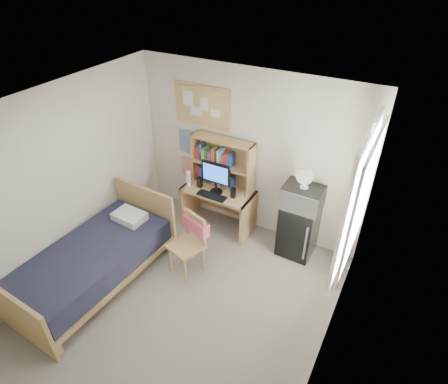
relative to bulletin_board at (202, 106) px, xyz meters
The scene contains 25 objects.
floor 2.95m from the bulletin_board, 69.48° to the right, with size 3.60×4.20×0.02m, color gray.
ceiling 2.33m from the bulletin_board, 69.48° to the right, with size 3.60×4.20×0.02m, color silver.
wall_back 1.00m from the bulletin_board, ahead, with size 3.60×0.04×2.60m, color silver.
wall_left 2.40m from the bulletin_board, 116.08° to the right, with size 0.04×4.20×2.60m, color silver.
wall_right 3.37m from the bulletin_board, 38.93° to the right, with size 0.04×4.20×2.60m, color silver.
window_unit 2.70m from the bulletin_board, 19.26° to the right, with size 0.10×1.40×1.70m, color white.
curtain_left 2.83m from the bulletin_board, 27.19° to the right, with size 0.04×0.55×1.70m, color silver.
curtain_right 2.57m from the bulletin_board, 10.96° to the right, with size 0.04×0.55×1.70m, color silver.
bulletin_board is the anchor object (origin of this frame).
poster_wave 0.74m from the bulletin_board, behind, with size 0.30×0.01×0.42m, color navy.
poster_japan 1.18m from the bulletin_board, behind, with size 0.28×0.01×0.36m, color #E84629.
desk 1.65m from the bulletin_board, 34.33° to the right, with size 1.13×0.56×0.71m, color tan.
desk_chair 2.09m from the bulletin_board, 69.35° to the right, with size 0.46×0.46×0.92m, color tan.
mini_fridge 2.32m from the bulletin_board, ahead, with size 0.50×0.50×0.85m, color black.
bed 2.75m from the bulletin_board, 102.20° to the right, with size 1.06×2.13×0.58m, color black.
hutch 0.92m from the bulletin_board, 17.96° to the right, with size 1.00×0.26×0.82m, color tan.
monitor 1.10m from the bulletin_board, 39.58° to the right, with size 0.48×0.04×0.51m, color black.
keyboard 1.36m from the bulletin_board, 49.33° to the right, with size 0.47×0.15×0.02m, color black.
speaker_left 1.18m from the bulletin_board, 70.97° to the right, with size 0.07×0.07×0.17m, color black.
speaker_right 1.39m from the bulletin_board, 25.85° to the right, with size 0.07×0.07×0.16m, color black.
water_bottle 1.16m from the bulletin_board, 99.13° to the right, with size 0.07×0.07×0.25m, color silver.
hoodie 1.80m from the bulletin_board, 64.10° to the right, with size 0.43×0.13×0.21m, color #E7576B.
microwave 2.00m from the bulletin_board, ahead, with size 0.55×0.42×0.32m, color #B4B4B9.
desk_fan 1.88m from the bulletin_board, ahead, with size 0.23×0.23×0.29m, color silver.
pillow 1.96m from the bulletin_board, 106.71° to the right, with size 0.45×0.32×0.11m, color silver.
Camera 1 is at (2.06, -2.45, 3.97)m, focal length 30.00 mm.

